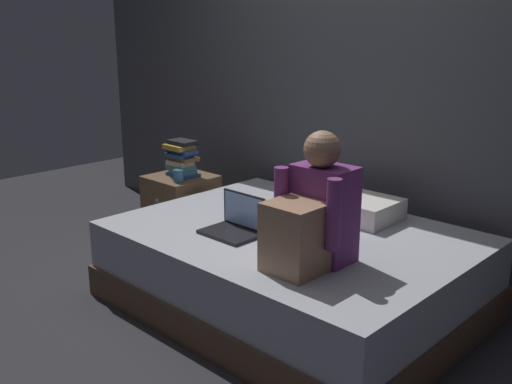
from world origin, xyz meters
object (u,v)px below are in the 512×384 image
object	(u,v)px
nightstand	(182,209)
person_sitting	(313,215)
mug	(179,176)
pillow	(352,206)
book_stack	(181,158)
bed	(292,269)
laptop	(236,224)

from	to	relation	value
nightstand	person_sitting	size ratio (longest dim) A/B	0.80
person_sitting	mug	size ratio (longest dim) A/B	7.28
person_sitting	pillow	size ratio (longest dim) A/B	1.17
nightstand	book_stack	world-z (taller)	book_stack
nightstand	bed	bearing A→B (deg)	-10.21
book_stack	mug	xyz separation A→B (m)	(0.12, -0.13, -0.09)
nightstand	pillow	size ratio (longest dim) A/B	0.93
laptop	book_stack	size ratio (longest dim) A/B	1.19
book_stack	mug	bearing A→B (deg)	-46.22
pillow	mug	size ratio (longest dim) A/B	6.22
nightstand	laptop	distance (m)	1.24
nightstand	mug	bearing A→B (deg)	-42.69
person_sitting	pillow	distance (m)	0.83
bed	person_sitting	xyz separation A→B (m)	(0.38, -0.31, 0.49)
bed	nightstand	distance (m)	1.32
bed	person_sitting	distance (m)	0.69
laptop	nightstand	bearing A→B (deg)	155.88
bed	nightstand	world-z (taller)	nightstand
nightstand	person_sitting	world-z (taller)	person_sitting
nightstand	person_sitting	xyz separation A→B (m)	(1.68, -0.54, 0.46)
bed	nightstand	size ratio (longest dim) A/B	3.84
bed	pillow	world-z (taller)	pillow
laptop	pillow	bearing A→B (deg)	67.83
bed	laptop	size ratio (longest dim) A/B	6.25
bed	mug	world-z (taller)	mug
book_stack	person_sitting	bearing A→B (deg)	-18.16
bed	book_stack	size ratio (longest dim) A/B	7.41
pillow	book_stack	distance (m)	1.41
mug	laptop	bearing A→B (deg)	-21.03
bed	nightstand	bearing A→B (deg)	169.79
bed	mug	bearing A→B (deg)	174.43
bed	book_stack	bearing A→B (deg)	169.36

